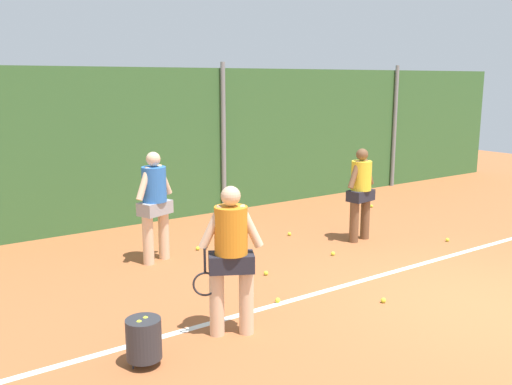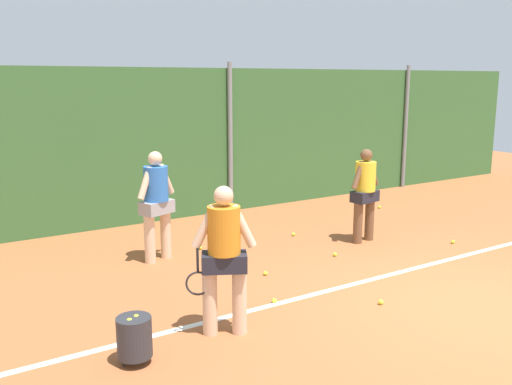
# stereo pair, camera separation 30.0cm
# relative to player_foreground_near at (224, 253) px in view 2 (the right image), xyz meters

# --- Properties ---
(ground_plane) EXTENTS (28.64, 28.64, 0.00)m
(ground_plane) POSITION_rel_player_foreground_near_xyz_m (3.09, 0.80, -0.96)
(ground_plane) COLOR #A85B33
(hedge_fence_backdrop) EXTENTS (18.62, 0.25, 3.09)m
(hedge_fence_backdrop) POSITION_rel_player_foreground_near_xyz_m (3.09, 5.37, 0.58)
(hedge_fence_backdrop) COLOR #386633
(hedge_fence_backdrop) RESTS_ON ground_plane
(fence_post_center) EXTENTS (0.10, 0.10, 3.21)m
(fence_post_center) POSITION_rel_player_foreground_near_xyz_m (3.09, 5.20, 0.64)
(fence_post_center) COLOR gray
(fence_post_center) RESTS_ON ground_plane
(fence_post_right) EXTENTS (0.10, 0.10, 3.21)m
(fence_post_right) POSITION_rel_player_foreground_near_xyz_m (8.46, 5.20, 0.64)
(fence_post_right) COLOR gray
(fence_post_right) RESTS_ON ground_plane
(court_baseline_paint) EXTENTS (13.61, 0.10, 0.01)m
(court_baseline_paint) POSITION_rel_player_foreground_near_xyz_m (3.09, 0.38, -0.96)
(court_baseline_paint) COLOR white
(court_baseline_paint) RESTS_ON ground_plane
(player_foreground_near) EXTENTS (0.74, 0.50, 1.72)m
(player_foreground_near) POSITION_rel_player_foreground_near_xyz_m (0.00, 0.00, 0.00)
(player_foreground_near) COLOR beige
(player_foreground_near) RESTS_ON ground_plane
(player_midcourt) EXTENTS (0.70, 0.36, 1.67)m
(player_midcourt) POSITION_rel_player_foreground_near_xyz_m (3.93, 1.90, -0.03)
(player_midcourt) COLOR brown
(player_midcourt) RESTS_ON ground_plane
(player_backcourt_far) EXTENTS (0.71, 0.46, 1.76)m
(player_backcourt_far) POSITION_rel_player_foreground_near_xyz_m (0.41, 2.89, 0.03)
(player_backcourt_far) COLOR beige
(player_backcourt_far) RESTS_ON ground_plane
(ball_hopper) EXTENTS (0.36, 0.36, 0.51)m
(ball_hopper) POSITION_rel_player_foreground_near_xyz_m (-1.11, -0.11, -0.67)
(ball_hopper) COLOR #2D2D33
(ball_hopper) RESTS_ON ground_plane
(tennis_ball_0) EXTENTS (0.07, 0.07, 0.07)m
(tennis_ball_0) POSITION_rel_player_foreground_near_xyz_m (1.23, 3.03, -0.93)
(tennis_ball_0) COLOR #CCDB33
(tennis_ball_0) RESTS_ON ground_plane
(tennis_ball_1) EXTENTS (0.07, 0.07, 0.07)m
(tennis_ball_1) POSITION_rel_player_foreground_near_xyz_m (6.05, 3.63, -0.93)
(tennis_ball_1) COLOR #CCDB33
(tennis_ball_1) RESTS_ON ground_plane
(tennis_ball_2) EXTENTS (0.07, 0.07, 0.07)m
(tennis_ball_2) POSITION_rel_player_foreground_near_xyz_m (5.17, 0.94, -0.93)
(tennis_ball_2) COLOR #CCDB33
(tennis_ball_2) RESTS_ON ground_plane
(tennis_ball_3) EXTENTS (0.07, 0.07, 0.07)m
(tennis_ball_3) POSITION_rel_player_foreground_near_xyz_m (2.11, -0.36, -0.93)
(tennis_ball_3) COLOR #CCDB33
(tennis_ball_3) RESTS_ON ground_plane
(tennis_ball_4) EXTENTS (0.07, 0.07, 0.07)m
(tennis_ball_4) POSITION_rel_player_foreground_near_xyz_m (0.98, 0.43, -0.93)
(tennis_ball_4) COLOR #CCDB33
(tennis_ball_4) RESTS_ON ground_plane
(tennis_ball_6) EXTENTS (0.07, 0.07, 0.07)m
(tennis_ball_6) POSITION_rel_player_foreground_near_xyz_m (3.08, 2.86, -0.93)
(tennis_ball_6) COLOR #CCDB33
(tennis_ball_6) RESTS_ON ground_plane
(tennis_ball_8) EXTENTS (0.07, 0.07, 0.07)m
(tennis_ball_8) POSITION_rel_player_foreground_near_xyz_m (1.46, 1.36, -0.93)
(tennis_ball_8) COLOR #CCDB33
(tennis_ball_8) RESTS_ON ground_plane
(tennis_ball_9) EXTENTS (0.07, 0.07, 0.07)m
(tennis_ball_9) POSITION_rel_player_foreground_near_xyz_m (2.93, 1.50, -0.93)
(tennis_ball_9) COLOR #CCDB33
(tennis_ball_9) RESTS_ON ground_plane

